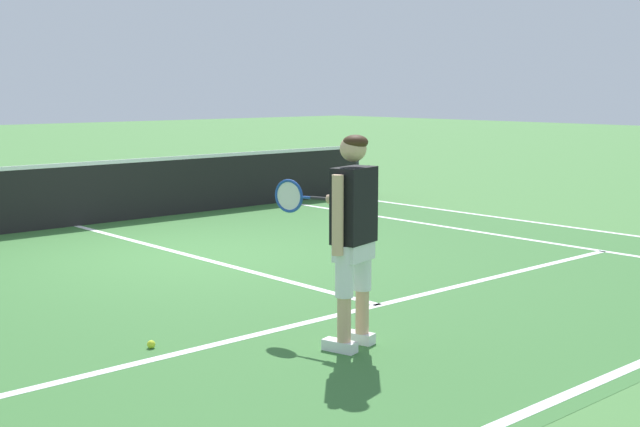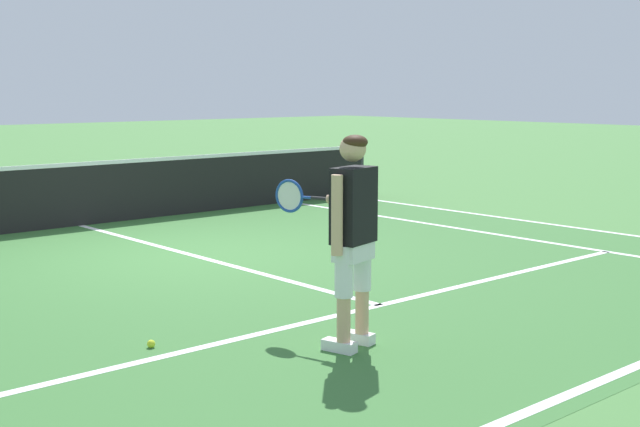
% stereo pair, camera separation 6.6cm
% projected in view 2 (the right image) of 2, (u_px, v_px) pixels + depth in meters
% --- Properties ---
extents(ground_plane, '(80.00, 80.00, 0.00)m').
position_uv_depth(ground_plane, '(188.00, 254.00, 10.68)').
color(ground_plane, '#477F3D').
extents(court_inner_surface, '(10.98, 9.35, 0.00)m').
position_uv_depth(court_inner_surface, '(259.00, 273.00, 9.59)').
color(court_inner_surface, '#387033').
rests_on(court_inner_surface, ground).
extents(line_baseline, '(10.98, 0.10, 0.01)m').
position_uv_depth(line_baseline, '(626.00, 371.00, 6.26)').
color(line_baseline, white).
rests_on(line_baseline, ground).
extents(line_service, '(8.23, 0.10, 0.01)m').
position_uv_depth(line_service, '(380.00, 305.00, 8.16)').
color(line_service, white).
rests_on(line_service, ground).
extents(line_centre_service, '(0.10, 6.40, 0.01)m').
position_uv_depth(line_centre_service, '(197.00, 256.00, 10.54)').
color(line_centre_service, white).
rests_on(line_centre_service, ground).
extents(line_singles_right, '(0.10, 8.95, 0.01)m').
position_uv_depth(line_singles_right, '(486.00, 233.00, 12.27)').
color(line_singles_right, white).
rests_on(line_singles_right, ground).
extents(line_doubles_right, '(0.10, 8.95, 0.01)m').
position_uv_depth(line_doubles_right, '(541.00, 223.00, 13.17)').
color(line_doubles_right, white).
rests_on(line_doubles_right, ground).
extents(tennis_net, '(11.96, 0.08, 1.07)m').
position_uv_depth(tennis_net, '(80.00, 193.00, 12.84)').
color(tennis_net, '#333338').
rests_on(tennis_net, ground).
extents(tennis_player, '(0.59, 1.21, 1.71)m').
position_uv_depth(tennis_player, '(351.00, 226.00, 6.70)').
color(tennis_player, white).
rests_on(tennis_player, ground).
extents(tennis_ball_near_feet, '(0.07, 0.07, 0.07)m').
position_uv_depth(tennis_ball_near_feet, '(151.00, 344.00, 6.82)').
color(tennis_ball_near_feet, '#CCE02D').
rests_on(tennis_ball_near_feet, ground).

